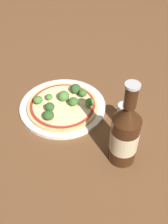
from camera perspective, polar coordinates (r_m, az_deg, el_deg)
The scene contains 14 objects.
ground_plane at distance 0.84m, azimuth -3.59°, elevation 0.70°, with size 3.00×3.00×0.00m, color brown.
plate at distance 0.84m, azimuth -4.63°, elevation 1.24°, with size 0.27×0.27×0.01m.
pizza at distance 0.83m, azimuth -4.68°, elevation 1.41°, with size 0.22×0.22×0.01m.
broccoli_floret_0 at distance 0.80m, azimuth 1.25°, elevation 2.14°, with size 0.03×0.03×0.03m.
broccoli_floret_1 at distance 0.85m, azimuth -1.84°, elevation 5.07°, with size 0.03×0.03×0.03m.
broccoli_floret_2 at distance 0.83m, azimuth -4.28°, elevation 3.60°, with size 0.04×0.04×0.03m.
broccoli_floret_3 at distance 0.83m, azimuth -0.26°, elevation 4.15°, with size 0.03×0.03×0.03m.
broccoli_floret_4 at distance 0.83m, azimuth -7.61°, elevation 3.26°, with size 0.02×0.02×0.02m.
broccoli_floret_5 at distance 0.82m, azimuth -10.00°, elevation 2.61°, with size 0.03×0.03×0.03m.
broccoli_floret_6 at distance 0.79m, azimuth -7.54°, elevation 1.17°, with size 0.03×0.03×0.03m.
broccoli_floret_7 at distance 0.76m, azimuth -7.74°, elevation -0.72°, with size 0.03×0.03×0.03m.
broccoli_floret_8 at distance 0.80m, azimuth -2.30°, elevation 2.30°, with size 0.03×0.03×0.03m.
beer_bottle at distance 0.65m, azimuth 8.98°, elevation -4.70°, with size 0.07×0.07×0.25m.
pepper_shaker at distance 0.78m, azimuth 8.53°, elevation -0.55°, with size 0.04×0.04×0.07m.
Camera 1 is at (0.51, -0.34, 0.57)m, focal length 42.00 mm.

